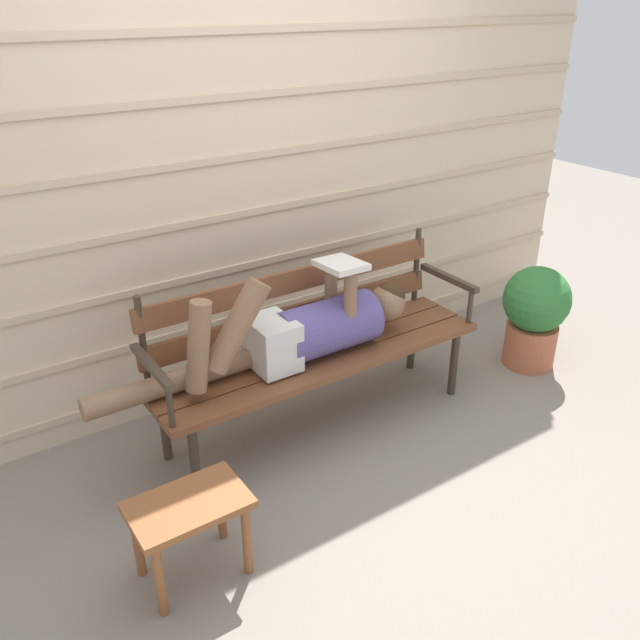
% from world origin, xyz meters
% --- Properties ---
extents(ground_plane, '(12.00, 12.00, 0.00)m').
position_xyz_m(ground_plane, '(0.00, 0.00, 0.00)').
color(ground_plane, gray).
extents(house_siding, '(4.72, 0.08, 2.59)m').
position_xyz_m(house_siding, '(0.00, 0.70, 1.30)').
color(house_siding, beige).
rests_on(house_siding, ground).
extents(park_bench, '(1.75, 0.46, 0.85)m').
position_xyz_m(park_bench, '(0.00, 0.16, 0.47)').
color(park_bench, brown).
rests_on(park_bench, ground).
extents(reclining_person, '(1.66, 0.26, 0.52)m').
position_xyz_m(reclining_person, '(-0.09, 0.10, 0.58)').
color(reclining_person, '#514784').
extents(footstool, '(0.44, 0.28, 0.36)m').
position_xyz_m(footstool, '(-0.96, -0.46, 0.28)').
color(footstool, brown).
rests_on(footstool, ground).
extents(potted_plant, '(0.39, 0.39, 0.62)m').
position_xyz_m(potted_plant, '(1.39, -0.09, 0.34)').
color(potted_plant, '#AD5B3D').
rests_on(potted_plant, ground).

